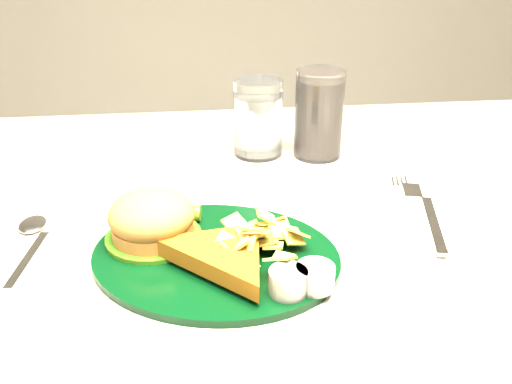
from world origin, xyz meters
TOP-DOWN VIEW (x-y plane):
  - dinner_plate at (-0.02, -0.10)m, footprint 0.32×0.29m
  - water_glass at (0.06, 0.18)m, footprint 0.10×0.10m
  - cola_glass at (0.14, 0.17)m, footprint 0.07×0.07m
  - fork_napkin at (0.23, -0.06)m, footprint 0.17×0.20m
  - spoon at (-0.22, -0.08)m, footprint 0.06×0.15m

SIDE VIEW (x-z plane):
  - spoon at x=-0.22m, z-range 0.75..0.76m
  - fork_napkin at x=0.23m, z-range 0.75..0.76m
  - dinner_plate at x=-0.02m, z-range 0.75..0.81m
  - water_glass at x=0.06m, z-range 0.75..0.86m
  - cola_glass at x=0.14m, z-range 0.75..0.88m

